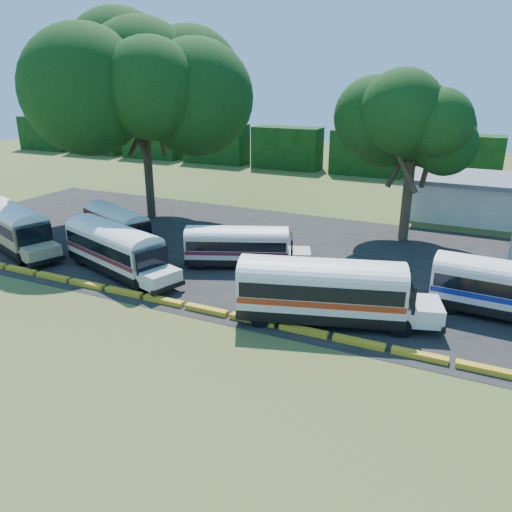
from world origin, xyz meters
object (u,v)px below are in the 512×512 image
at_px(bus_white_red, 325,288).
at_px(bus_red, 117,223).
at_px(bus_beige, 12,224).
at_px(bus_cream_west, 115,246).
at_px(tree_west, 142,78).

bearing_deg(bus_white_red, bus_red, 145.94).
distance_m(bus_beige, bus_white_red, 26.10).
bearing_deg(bus_cream_west, bus_beige, -164.74).
distance_m(bus_red, bus_white_red, 20.61).
relative_size(bus_white_red, tree_west, 0.63).
height_order(bus_white_red, tree_west, tree_west).
height_order(bus_beige, tree_west, tree_west).
xyz_separation_m(bus_beige, bus_red, (6.43, 4.64, -0.36)).
bearing_deg(bus_red, bus_cream_west, -27.51).
bearing_deg(bus_white_red, bus_beige, 160.12).
relative_size(bus_beige, tree_west, 0.62).
bearing_deg(bus_white_red, bus_cream_west, 159.79).
relative_size(bus_red, tree_west, 0.51).
xyz_separation_m(bus_beige, bus_cream_west, (10.66, -0.60, -0.12)).
height_order(bus_red, bus_white_red, bus_white_red).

